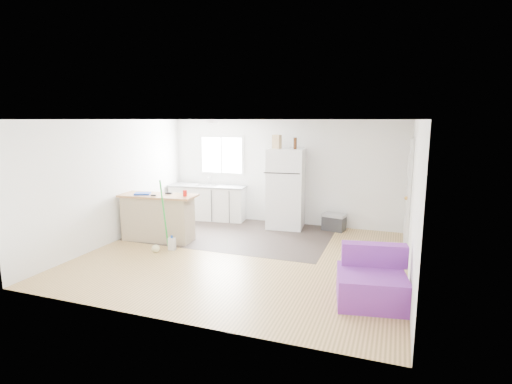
% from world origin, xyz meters
% --- Properties ---
extents(room, '(5.51, 5.01, 2.41)m').
position_xyz_m(room, '(0.00, 0.00, 1.20)').
color(room, olive).
rests_on(room, ground).
extents(vinyl_zone, '(4.05, 2.50, 0.00)m').
position_xyz_m(vinyl_zone, '(-0.73, 1.25, 0.00)').
color(vinyl_zone, '#372D29').
rests_on(vinyl_zone, floor).
extents(window, '(1.18, 0.06, 0.98)m').
position_xyz_m(window, '(-1.55, 2.49, 1.55)').
color(window, white).
rests_on(window, back_wall).
extents(interior_door, '(0.11, 0.92, 2.10)m').
position_xyz_m(interior_door, '(2.72, 1.55, 1.02)').
color(interior_door, white).
rests_on(interior_door, right_wall).
extents(ceiling_fixture, '(0.30, 0.30, 0.07)m').
position_xyz_m(ceiling_fixture, '(-1.20, 1.20, 2.36)').
color(ceiling_fixture, white).
rests_on(ceiling_fixture, ceiling).
extents(kitchen_cabinets, '(1.93, 0.77, 1.11)m').
position_xyz_m(kitchen_cabinets, '(-1.81, 2.21, 0.43)').
color(kitchen_cabinets, white).
rests_on(kitchen_cabinets, floor).
extents(peninsula, '(1.57, 0.71, 0.94)m').
position_xyz_m(peninsula, '(-1.97, 0.30, 0.47)').
color(peninsula, tan).
rests_on(peninsula, floor).
extents(refrigerator, '(0.85, 0.81, 1.77)m').
position_xyz_m(refrigerator, '(0.18, 2.11, 0.89)').
color(refrigerator, white).
rests_on(refrigerator, floor).
extents(cooler, '(0.55, 0.43, 0.37)m').
position_xyz_m(cooler, '(1.25, 2.22, 0.19)').
color(cooler, '#2C2C2E').
rests_on(cooler, floor).
extents(purple_seat, '(1.00, 0.97, 0.72)m').
position_xyz_m(purple_seat, '(2.26, -1.11, 0.26)').
color(purple_seat, purple).
rests_on(purple_seat, floor).
extents(cleaner_jug, '(0.13, 0.10, 0.28)m').
position_xyz_m(cleaner_jug, '(-1.38, -0.16, 0.12)').
color(cleaner_jug, silver).
rests_on(cleaner_jug, floor).
extents(mop, '(0.27, 0.38, 1.36)m').
position_xyz_m(mop, '(-1.57, -0.33, 0.23)').
color(mop, green).
rests_on(mop, floor).
extents(red_cup, '(0.10, 0.10, 0.12)m').
position_xyz_m(red_cup, '(-1.35, 0.33, 1.00)').
color(red_cup, red).
rests_on(red_cup, peninsula).
extents(blue_tray, '(0.36, 0.32, 0.04)m').
position_xyz_m(blue_tray, '(-2.24, 0.21, 0.95)').
color(blue_tray, '#143DC1').
rests_on(blue_tray, peninsula).
extents(tool_a, '(0.15, 0.07, 0.03)m').
position_xyz_m(tool_a, '(-1.79, 0.44, 0.95)').
color(tool_a, black).
rests_on(tool_a, peninsula).
extents(tool_b, '(0.11, 0.07, 0.03)m').
position_xyz_m(tool_b, '(-1.95, 0.15, 0.95)').
color(tool_b, black).
rests_on(tool_b, peninsula).
extents(cardboard_box, '(0.22, 0.17, 0.30)m').
position_xyz_m(cardboard_box, '(-0.03, 2.07, 1.92)').
color(cardboard_box, tan).
rests_on(cardboard_box, refrigerator).
extents(bottle_left, '(0.09, 0.09, 0.25)m').
position_xyz_m(bottle_left, '(0.39, 2.03, 1.90)').
color(bottle_left, '#3C1D0A').
rests_on(bottle_left, refrigerator).
extents(bottle_right, '(0.09, 0.09, 0.25)m').
position_xyz_m(bottle_right, '(0.37, 2.08, 1.90)').
color(bottle_right, '#3C1D0A').
rests_on(bottle_right, refrigerator).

